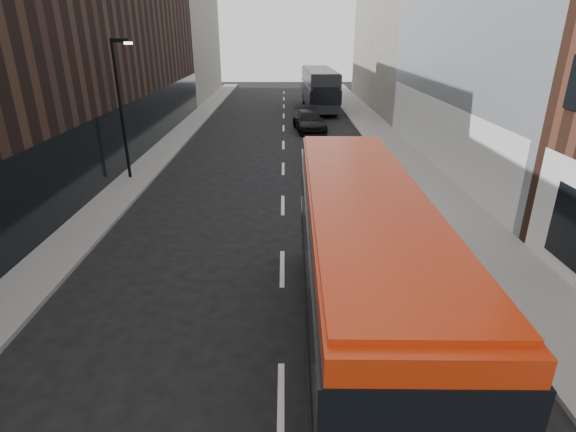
{
  "coord_description": "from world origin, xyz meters",
  "views": [
    {
      "loc": [
        0.1,
        -5.4,
        7.42
      ],
      "look_at": [
        0.19,
        6.58,
        2.5
      ],
      "focal_mm": 28.0,
      "sensor_mm": 36.0,
      "label": 1
    }
  ],
  "objects_px": {
    "red_bus": "(360,268)",
    "car_a": "(344,179)",
    "car_b": "(326,156)",
    "grey_bus": "(319,88)",
    "street_lamp": "(121,101)",
    "car_c": "(309,121)"
  },
  "relations": [
    {
      "from": "red_bus",
      "to": "car_a",
      "type": "distance_m",
      "value": 12.33
    },
    {
      "from": "street_lamp",
      "to": "red_bus",
      "type": "bearing_deg",
      "value": -55.04
    },
    {
      "from": "car_a",
      "to": "car_b",
      "type": "bearing_deg",
      "value": 97.74
    },
    {
      "from": "street_lamp",
      "to": "red_bus",
      "type": "relative_size",
      "value": 0.65
    },
    {
      "from": "red_bus",
      "to": "car_c",
      "type": "bearing_deg",
      "value": 90.5
    },
    {
      "from": "car_b",
      "to": "car_c",
      "type": "relative_size",
      "value": 0.71
    },
    {
      "from": "red_bus",
      "to": "grey_bus",
      "type": "height_order",
      "value": "red_bus"
    },
    {
      "from": "red_bus",
      "to": "car_a",
      "type": "xyz_separation_m",
      "value": [
        1.19,
        12.16,
        -1.7
      ]
    },
    {
      "from": "car_c",
      "to": "car_a",
      "type": "bearing_deg",
      "value": -93.17
    },
    {
      "from": "red_bus",
      "to": "car_b",
      "type": "relative_size",
      "value": 2.81
    },
    {
      "from": "car_b",
      "to": "car_a",
      "type": "bearing_deg",
      "value": -87.93
    },
    {
      "from": "red_bus",
      "to": "grey_bus",
      "type": "relative_size",
      "value": 0.87
    },
    {
      "from": "car_c",
      "to": "street_lamp",
      "type": "bearing_deg",
      "value": -135.39
    },
    {
      "from": "street_lamp",
      "to": "car_a",
      "type": "distance_m",
      "value": 11.95
    },
    {
      "from": "red_bus",
      "to": "car_c",
      "type": "relative_size",
      "value": 2.01
    },
    {
      "from": "car_a",
      "to": "car_c",
      "type": "xyz_separation_m",
      "value": [
        -0.93,
        15.05,
        0.07
      ]
    },
    {
      "from": "street_lamp",
      "to": "car_b",
      "type": "relative_size",
      "value": 1.82
    },
    {
      "from": "grey_bus",
      "to": "car_b",
      "type": "relative_size",
      "value": 3.22
    },
    {
      "from": "grey_bus",
      "to": "car_b",
      "type": "height_order",
      "value": "grey_bus"
    },
    {
      "from": "grey_bus",
      "to": "car_c",
      "type": "height_order",
      "value": "grey_bus"
    },
    {
      "from": "street_lamp",
      "to": "car_c",
      "type": "bearing_deg",
      "value": 51.32
    },
    {
      "from": "red_bus",
      "to": "car_a",
      "type": "relative_size",
      "value": 2.59
    }
  ]
}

